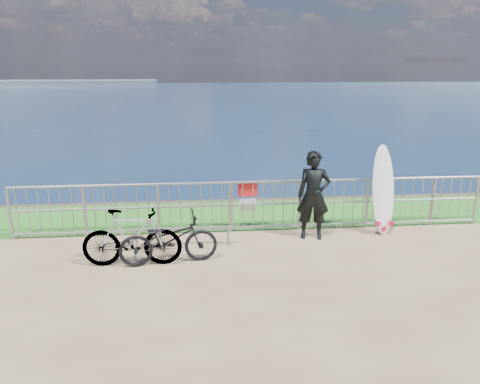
{
  "coord_description": "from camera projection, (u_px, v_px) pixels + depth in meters",
  "views": [
    {
      "loc": [
        -1.18,
        -7.83,
        3.57
      ],
      "look_at": [
        -0.32,
        1.2,
        1.0
      ],
      "focal_mm": 35.0,
      "sensor_mm": 36.0,
      "label": 1
    }
  ],
  "objects": [
    {
      "name": "surfer",
      "position": [
        314.0,
        196.0,
        9.49
      ],
      "size": [
        0.73,
        0.54,
        1.82
      ],
      "primitive_type": "imported",
      "rotation": [
        0.0,
        0.0,
        -0.17
      ],
      "color": "black",
      "rests_on": "ground"
    },
    {
      "name": "seascape",
      "position": [
        59.0,
        85.0,
        146.96
      ],
      "size": [
        260.0,
        260.0,
        5.0
      ],
      "color": "brown",
      "rests_on": "ground"
    },
    {
      "name": "bicycle_far",
      "position": [
        132.0,
        238.0,
        8.29
      ],
      "size": [
        1.78,
        0.55,
        1.06
      ],
      "primitive_type": "imported",
      "rotation": [
        0.0,
        0.0,
        1.54
      ],
      "color": "black",
      "rests_on": "ground"
    },
    {
      "name": "surfboard",
      "position": [
        383.0,
        193.0,
        9.8
      ],
      "size": [
        0.54,
        0.49,
        1.89
      ],
      "color": "white",
      "rests_on": "ground"
    },
    {
      "name": "bike_rack",
      "position": [
        182.0,
        231.0,
        9.17
      ],
      "size": [
        1.99,
        0.05,
        0.41
      ],
      "color": "gray",
      "rests_on": "ground"
    },
    {
      "name": "grass_strip",
      "position": [
        248.0,
        214.0,
        11.16
      ],
      "size": [
        120.0,
        120.0,
        0.0
      ],
      "primitive_type": "plane",
      "color": "#24731F",
      "rests_on": "ground"
    },
    {
      "name": "bicycle_near",
      "position": [
        168.0,
        239.0,
        8.39
      ],
      "size": [
        1.84,
        0.86,
        0.93
      ],
      "primitive_type": "imported",
      "rotation": [
        0.0,
        0.0,
        1.71
      ],
      "color": "black",
      "rests_on": "ground"
    },
    {
      "name": "railing",
      "position": [
        254.0,
        205.0,
        9.95
      ],
      "size": [
        10.06,
        0.1,
        1.13
      ],
      "color": "gray",
      "rests_on": "ground"
    }
  ]
}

